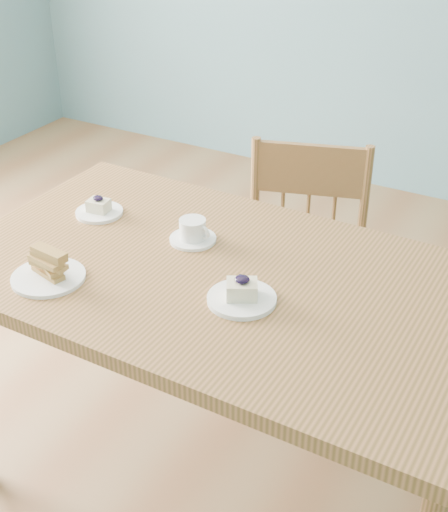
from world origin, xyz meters
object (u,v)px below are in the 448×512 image
object	(u,v)px
coffee_cup	(193,232)
biscotti_plate	(47,270)
cheesecake_plate_far	(99,209)
dining_chair	(301,278)
dining_table	(224,298)
cheesecake_plate_near	(242,295)

from	to	relation	value
coffee_cup	biscotti_plate	size ratio (longest dim) A/B	0.69
cheesecake_plate_far	biscotti_plate	distance (m)	0.39
dining_chair	coffee_cup	world-z (taller)	dining_chair
dining_table	coffee_cup	size ratio (longest dim) A/B	11.28
dining_chair	cheesecake_plate_near	size ratio (longest dim) A/B	5.30
cheesecake_plate_near	dining_table	bearing A→B (deg)	137.78
dining_table	cheesecake_plate_far	distance (m)	0.54
dining_table	dining_chair	bearing A→B (deg)	91.90
cheesecake_plate_far	biscotti_plate	xyz separation A→B (m)	(0.12, -0.37, 0.01)
biscotti_plate	dining_chair	bearing A→B (deg)	65.37
dining_table	cheesecake_plate_far	xyz separation A→B (m)	(-0.52, 0.11, 0.10)
dining_chair	biscotti_plate	distance (m)	1.00
cheesecake_plate_near	cheesecake_plate_far	bearing A→B (deg)	161.36
biscotti_plate	cheesecake_plate_far	bearing A→B (deg)	107.56
cheesecake_plate_near	coffee_cup	world-z (taller)	cheesecake_plate_near
coffee_cup	dining_chair	bearing A→B (deg)	79.17
biscotti_plate	cheesecake_plate_near	bearing A→B (deg)	17.81
coffee_cup	biscotti_plate	distance (m)	0.44
cheesecake_plate_near	cheesecake_plate_far	xyz separation A→B (m)	(-0.62, 0.21, -0.00)
dining_chair	cheesecake_plate_near	world-z (taller)	dining_chair
coffee_cup	biscotti_plate	world-z (taller)	biscotti_plate
dining_table	coffee_cup	world-z (taller)	coffee_cup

